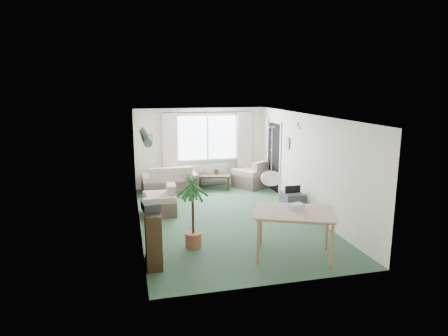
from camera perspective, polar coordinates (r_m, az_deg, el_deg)
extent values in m
plane|color=#2C4A34|center=(9.44, 0.44, -7.21)|extent=(6.50, 6.50, 0.00)
cube|color=white|center=(12.22, -2.39, 4.38)|extent=(1.80, 0.03, 1.30)
cube|color=black|center=(12.07, -2.34, 7.96)|extent=(2.60, 0.03, 0.03)
cube|color=beige|center=(11.98, -7.69, 3.02)|extent=(0.45, 0.08, 2.00)
cube|color=beige|center=(12.44, 2.92, 3.43)|extent=(0.45, 0.08, 2.00)
cube|color=white|center=(12.37, -2.31, -0.71)|extent=(1.20, 0.10, 0.55)
cube|color=black|center=(11.81, 7.16, 1.58)|extent=(0.03, 0.95, 2.00)
sphere|color=white|center=(6.97, 6.73, -1.49)|extent=(0.36, 0.36, 0.36)
cylinder|color=#196626|center=(6.40, -11.21, 4.46)|extent=(1.60, 1.60, 0.12)
sphere|color=silver|center=(10.21, 6.34, 6.92)|extent=(0.20, 0.20, 0.20)
sphere|color=silver|center=(9.22, 10.68, 6.27)|extent=(0.20, 0.20, 0.20)
cube|color=brown|center=(11.99, -10.87, 4.27)|extent=(0.28, 0.03, 0.22)
cube|color=brown|center=(10.81, 9.10, 3.53)|extent=(0.03, 0.24, 0.30)
cube|color=beige|center=(11.77, -7.79, -1.50)|extent=(1.61, 0.92, 0.78)
cube|color=#C8B197|center=(12.25, 3.98, -0.80)|extent=(1.24, 1.23, 0.82)
cube|color=beige|center=(9.78, -9.19, -4.46)|extent=(0.79, 0.83, 0.73)
cube|color=black|center=(12.01, -1.44, -1.97)|extent=(1.07, 0.76, 0.44)
cube|color=#503029|center=(11.99, -1.09, -0.53)|extent=(0.12, 0.02, 0.16)
cube|color=black|center=(7.13, -10.09, -9.71)|extent=(0.27, 0.79, 0.96)
cube|color=#313035|center=(6.99, -10.43, -5.38)|extent=(0.33, 0.39, 0.14)
cylinder|color=#276221|center=(7.61, -4.48, -5.74)|extent=(0.89, 0.89, 1.57)
cube|color=tan|center=(7.42, 9.97, -9.33)|extent=(1.59, 1.34, 0.84)
cube|color=silver|center=(7.39, 10.30, -5.49)|extent=(0.29, 0.24, 0.12)
cube|color=#3F3F45|center=(10.03, 9.72, -4.81)|extent=(0.49, 0.54, 0.48)
cylinder|color=navy|center=(10.03, 8.96, -5.80)|extent=(0.88, 0.88, 0.14)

